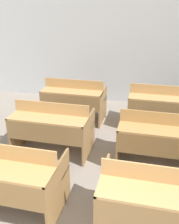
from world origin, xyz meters
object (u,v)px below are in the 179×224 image
bench_front_right (160,201)px  bench_second_left (52,126)px  bench_third_right (161,105)px  bench_second_right (161,138)px  bench_third_left (74,98)px  bench_front_left (8,176)px

bench_front_right → bench_second_left: 2.22m
bench_front_right → bench_third_right: size_ratio=1.00×
bench_front_right → bench_second_right: 1.39m
bench_second_left → bench_second_right: 1.75m
bench_second_left → bench_third_left: bearing=91.3°
bench_front_left → bench_third_left: (-0.01, 2.74, 0.00)m
bench_third_left → bench_third_right: (1.80, 0.02, 0.00)m
bench_front_right → bench_second_right: size_ratio=1.00×
bench_second_left → bench_third_right: (1.77, 1.38, 0.00)m
bench_second_left → bench_third_right: bearing=38.0°
bench_second_left → bench_third_right: same height
bench_second_left → bench_front_left: bearing=-91.0°
bench_front_left → bench_front_right: (1.76, -0.01, 0.00)m
bench_third_right → bench_second_left: bearing=-142.0°
bench_second_left → bench_third_right: size_ratio=1.00×
bench_third_left → bench_second_right: bearing=-37.3°
bench_front_left → bench_front_right: size_ratio=1.00×
bench_second_right → bench_third_right: bearing=89.3°
bench_front_right → bench_second_left: same height
bench_second_right → bench_third_right: 1.38m
bench_third_right → bench_third_left: bearing=-179.2°
bench_front_left → bench_second_left: size_ratio=1.00×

